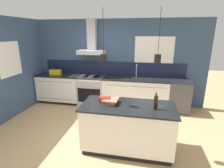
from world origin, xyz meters
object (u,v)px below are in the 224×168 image
object	(u,v)px
bottle_on_island	(156,102)
book_stack	(111,101)
yellow_toolbox	(55,72)
oven_range	(92,90)
red_supply_box	(105,99)
dishwasher	(179,96)

from	to	relation	value
bottle_on_island	book_stack	size ratio (longest dim) A/B	0.91
book_stack	yellow_toolbox	size ratio (longest dim) A/B	0.99
bottle_on_island	oven_range	bearing A→B (deg)	131.33
yellow_toolbox	oven_range	bearing A→B (deg)	-0.21
red_supply_box	dishwasher	bearing A→B (deg)	48.55
dishwasher	oven_range	bearing A→B (deg)	-179.91
oven_range	bottle_on_island	xyz separation A→B (m)	(1.83, -2.08, 0.58)
bottle_on_island	dishwasher	bearing A→B (deg)	69.85
oven_range	red_supply_box	distance (m)	2.18
red_supply_box	yellow_toolbox	size ratio (longest dim) A/B	0.59
oven_range	dishwasher	world-z (taller)	same
oven_range	yellow_toolbox	world-z (taller)	yellow_toolbox
dishwasher	book_stack	size ratio (longest dim) A/B	2.69
oven_range	dishwasher	xyz separation A→B (m)	(2.60, 0.00, 0.00)
dishwasher	red_supply_box	bearing A→B (deg)	-131.45
oven_range	book_stack	size ratio (longest dim) A/B	2.69
red_supply_box	book_stack	bearing A→B (deg)	-14.95
oven_range	bottle_on_island	size ratio (longest dim) A/B	2.95
oven_range	yellow_toolbox	bearing A→B (deg)	179.79
bottle_on_island	red_supply_box	xyz separation A→B (m)	(-0.94, 0.15, -0.08)
dishwasher	book_stack	world-z (taller)	book_stack
bottle_on_island	red_supply_box	size ratio (longest dim) A/B	1.53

